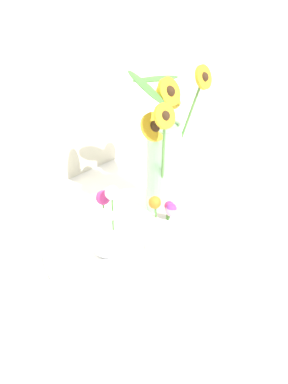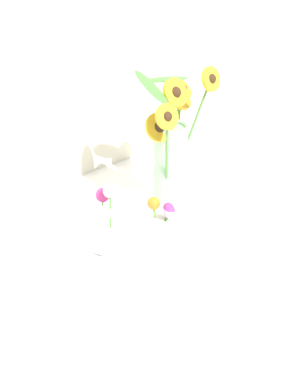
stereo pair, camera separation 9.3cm
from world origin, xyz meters
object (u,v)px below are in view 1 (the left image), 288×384
mason_jar_sunflowers (164,152)px  vase_bulb_right (106,233)px  serving_tray (144,239)px  vase_small_center (160,229)px

mason_jar_sunflowers → vase_bulb_right: size_ratio=2.28×
serving_tray → vase_small_center: vase_small_center is taller
vase_small_center → vase_bulb_right: (-0.11, 0.08, 0.01)m
serving_tray → mason_jar_sunflowers: 0.25m
vase_small_center → vase_bulb_right: bearing=143.7°
serving_tray → mason_jar_sunflowers: mason_jar_sunflowers is taller
serving_tray → vase_small_center: size_ratio=3.84×
mason_jar_sunflowers → vase_bulb_right: (-0.26, -0.04, -0.12)m
serving_tray → mason_jar_sunflowers: size_ratio=1.27×
serving_tray → vase_bulb_right: size_ratio=2.88×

